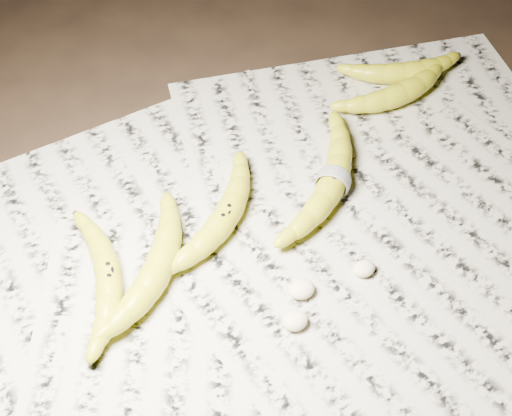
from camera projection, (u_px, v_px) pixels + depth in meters
name	position (u px, v px, depth m)	size (l,w,h in m)	color
ground	(283.00, 245.00, 0.94)	(3.00, 3.00, 0.00)	black
newspaper_patch	(287.00, 231.00, 0.95)	(0.90, 0.70, 0.01)	#B2AD98
banana_left_a	(108.00, 276.00, 0.87)	(0.19, 0.05, 0.03)	gold
banana_left_b	(157.00, 268.00, 0.88)	(0.20, 0.06, 0.04)	gold
banana_center	(225.00, 216.00, 0.93)	(0.20, 0.06, 0.04)	gold
banana_taped	(334.00, 180.00, 0.97)	(0.23, 0.06, 0.04)	gold
banana_upper_a	(402.00, 92.00, 1.09)	(0.19, 0.06, 0.04)	gold
banana_upper_b	(404.00, 71.00, 1.13)	(0.17, 0.06, 0.03)	gold
measuring_tape	(334.00, 180.00, 0.97)	(0.05, 0.05, 0.00)	white
flesh_chunk_a	(302.00, 287.00, 0.87)	(0.03, 0.03, 0.02)	beige
flesh_chunk_b	(295.00, 319.00, 0.84)	(0.03, 0.03, 0.02)	beige
flesh_chunk_c	(364.00, 267.00, 0.89)	(0.03, 0.02, 0.02)	beige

